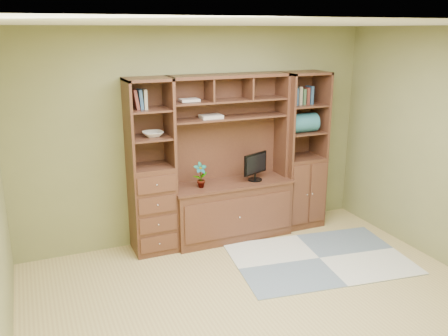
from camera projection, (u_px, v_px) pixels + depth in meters
name	position (u px, v px, depth m)	size (l,w,h in m)	color
room	(279.00, 182.00, 4.07)	(4.60, 4.10, 2.64)	tan
center_hutch	(232.00, 160.00, 5.80)	(1.54, 0.53, 2.05)	#492719
left_tower	(151.00, 168.00, 5.46)	(0.50, 0.45, 2.05)	#492719
right_tower	(302.00, 151.00, 6.22)	(0.55, 0.45, 2.05)	#492719
rug	(319.00, 258.00, 5.49)	(1.97, 1.31, 0.01)	#A0A5A6
monitor	(255.00, 162.00, 5.90)	(0.40, 0.18, 0.49)	black
orchid	(201.00, 175.00, 5.65)	(0.16, 0.11, 0.31)	#A54137
magazines	(211.00, 116.00, 5.64)	(0.26, 0.19, 0.04)	#B8AA9D
bowl	(153.00, 134.00, 5.37)	(0.24, 0.24, 0.06)	silver
blanket_teal	(301.00, 123.00, 6.05)	(0.42, 0.24, 0.24)	#28606B
blanket_red	(308.00, 122.00, 6.24)	(0.33, 0.18, 0.18)	brown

